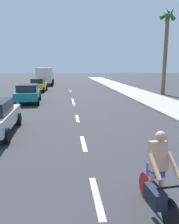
{
  "coord_description": "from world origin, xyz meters",
  "views": [
    {
      "loc": [
        -0.7,
        1.54,
        3.07
      ],
      "look_at": [
        0.35,
        10.98,
        1.1
      ],
      "focal_mm": 35.64,
      "sensor_mm": 36.0,
      "label": 1
    }
  ],
  "objects_px": {
    "cyclist": "(157,179)",
    "delivery_truck": "(45,76)",
    "parked_car_teal": "(28,93)",
    "parked_car_yellow": "(38,85)",
    "palm_tree_far": "(167,34)"
  },
  "relations": [
    {
      "from": "cyclist",
      "to": "delivery_truck",
      "type": "distance_m",
      "value": 34.39
    },
    {
      "from": "cyclist",
      "to": "parked_car_teal",
      "type": "height_order",
      "value": "cyclist"
    },
    {
      "from": "cyclist",
      "to": "parked_car_yellow",
      "type": "height_order",
      "value": "cyclist"
    },
    {
      "from": "delivery_truck",
      "to": "parked_car_teal",
      "type": "bearing_deg",
      "value": -90.12
    },
    {
      "from": "palm_tree_far",
      "to": "parked_car_teal",
      "type": "bearing_deg",
      "value": -162.98
    },
    {
      "from": "parked_car_teal",
      "to": "palm_tree_far",
      "type": "bearing_deg",
      "value": 13.84
    },
    {
      "from": "delivery_truck",
      "to": "palm_tree_far",
      "type": "relative_size",
      "value": 0.69
    },
    {
      "from": "parked_car_teal",
      "to": "delivery_truck",
      "type": "relative_size",
      "value": 0.7
    },
    {
      "from": "cyclist",
      "to": "parked_car_teal",
      "type": "xyz_separation_m",
      "value": [
        -4.94,
        15.28,
        0.01
      ]
    },
    {
      "from": "cyclist",
      "to": "parked_car_yellow",
      "type": "xyz_separation_m",
      "value": [
        -5.04,
        23.9,
        0.0
      ]
    },
    {
      "from": "parked_car_yellow",
      "to": "parked_car_teal",
      "type": "bearing_deg",
      "value": -86.12
    },
    {
      "from": "palm_tree_far",
      "to": "parked_car_yellow",
      "type": "bearing_deg",
      "value": 162.73
    },
    {
      "from": "cyclist",
      "to": "parked_car_teal",
      "type": "relative_size",
      "value": 0.42
    },
    {
      "from": "parked_car_yellow",
      "to": "delivery_truck",
      "type": "distance_m",
      "value": 10.14
    },
    {
      "from": "parked_car_teal",
      "to": "cyclist",
      "type": "bearing_deg",
      "value": -75.27
    }
  ]
}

